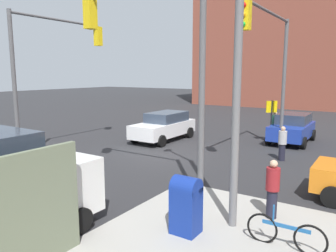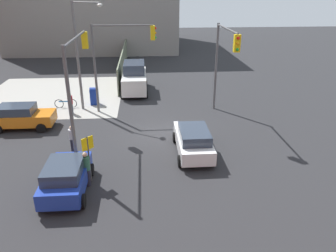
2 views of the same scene
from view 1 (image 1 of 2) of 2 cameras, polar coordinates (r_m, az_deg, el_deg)
name	(u,v)px [view 1 (image 1 of 2)]	position (r m, az deg, el deg)	size (l,w,h in m)	color
ground_plane	(161,154)	(15.88, -1.29, -4.91)	(120.00, 120.00, 0.00)	#28282B
building_brick_west	(327,15)	(45.68, 26.00, 17.01)	(16.00, 28.00, 21.65)	brown
traffic_signal_nw_corner	(272,55)	(15.43, 17.60, 11.76)	(6.18, 0.36, 6.50)	#59595B
traffic_signal_se_corner	(53,57)	(16.77, -19.37, 11.27)	(5.43, 0.36, 6.50)	#59595B
traffic_signal_ne_corner	(151,49)	(10.17, -2.93, 13.22)	(0.36, 4.64, 6.50)	#59595B
street_lamp_corner	(229,38)	(8.39, 10.58, 14.80)	(1.61, 2.34, 8.00)	slate
warning_sign_two_way	(271,114)	(18.91, 17.54, 1.98)	(0.48, 0.48, 2.40)	#4C4C4C
mailbox_blue	(186,203)	(8.10, 3.15, -13.28)	(0.56, 0.64, 1.43)	navy
sedan_blue	(292,128)	(19.66, 20.82, -0.28)	(3.88, 2.02, 1.62)	#1E389E
coupe_white	(164,126)	(19.04, -0.67, 0.03)	(4.44, 2.02, 1.62)	white
pedestrian_crossing	(282,143)	(15.42, 19.29, -2.82)	(0.36, 0.36, 1.55)	#B2B2B7
pedestrian_waiting	(274,126)	(19.36, 18.04, 0.01)	(0.36, 0.36, 1.79)	#2D664C
pedestrian_walking_north	(272,188)	(9.29, 17.73, -10.29)	(0.36, 0.36, 1.61)	maroon
bicycle_leaning_on_fence	(285,233)	(8.06, 19.73, -17.20)	(0.05, 1.75, 0.97)	black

